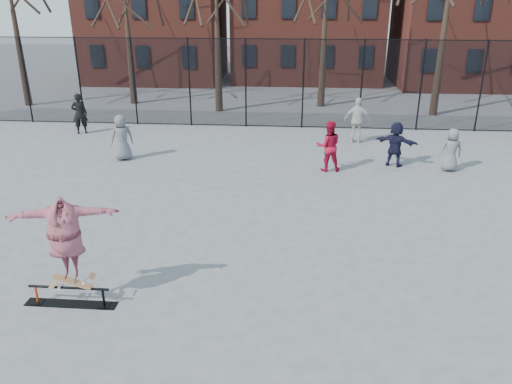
# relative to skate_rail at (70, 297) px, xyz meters

# --- Properties ---
(ground) EXTENTS (100.00, 100.00, 0.00)m
(ground) POSITION_rel_skate_rail_xyz_m (3.50, 1.55, -0.16)
(ground) COLOR slate
(skate_rail) EXTENTS (1.88, 0.29, 0.41)m
(skate_rail) POSITION_rel_skate_rail_xyz_m (0.00, 0.00, 0.00)
(skate_rail) COLOR black
(skate_rail) RESTS_ON ground
(skateboard) EXTENTS (0.85, 0.20, 0.10)m
(skateboard) POSITION_rel_skate_rail_xyz_m (0.10, 0.00, 0.30)
(skateboard) COLOR olive
(skateboard) RESTS_ON skate_rail
(skater) EXTENTS (2.16, 1.04, 1.70)m
(skater) POSITION_rel_skate_rail_xyz_m (0.10, 0.00, 1.20)
(skater) COLOR #5D378A
(skater) RESTS_ON skateboard
(bystander_grey) EXTENTS (0.99, 0.88, 1.71)m
(bystander_grey) POSITION_rel_skate_rail_xyz_m (-2.00, 9.24, 0.69)
(bystander_grey) COLOR slate
(bystander_grey) RESTS_ON ground
(bystander_black) EXTENTS (0.76, 0.62, 1.79)m
(bystander_black) POSITION_rel_skate_rail_xyz_m (-5.09, 12.75, 0.73)
(bystander_black) COLOR black
(bystander_black) RESTS_ON ground
(bystander_red) EXTENTS (0.94, 0.77, 1.78)m
(bystander_red) POSITION_rel_skate_rail_xyz_m (5.59, 8.65, 0.73)
(bystander_red) COLOR #A60E2A
(bystander_red) RESTS_ON ground
(bystander_white) EXTENTS (1.17, 0.66, 1.88)m
(bystander_white) POSITION_rel_skate_rail_xyz_m (6.97, 12.29, 0.78)
(bystander_white) COLOR beige
(bystander_white) RESTS_ON ground
(bystander_navy) EXTENTS (1.57, 1.05, 1.63)m
(bystander_navy) POSITION_rel_skate_rail_xyz_m (8.01, 9.35, 0.65)
(bystander_navy) COLOR black
(bystander_navy) RESTS_ON ground
(bystander_extra) EXTENTS (0.76, 0.51, 1.52)m
(bystander_extra) POSITION_rel_skate_rail_xyz_m (9.86, 8.96, 0.60)
(bystander_extra) COLOR slate
(bystander_extra) RESTS_ON ground
(fence) EXTENTS (34.03, 0.07, 4.00)m
(fence) POSITION_rel_skate_rail_xyz_m (3.48, 14.55, 1.89)
(fence) COLOR black
(fence) RESTS_ON ground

